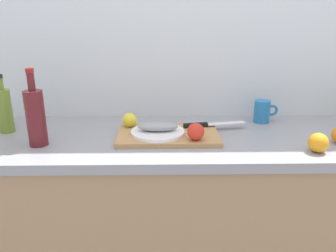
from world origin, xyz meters
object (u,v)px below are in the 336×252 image
at_px(cutting_board, 168,135).
at_px(lemon_0, 130,120).
at_px(coffee_mug_0, 262,111).
at_px(white_plate, 158,132).
at_px(fish_fillet, 158,127).
at_px(chef_knife, 207,124).
at_px(olive_oil_bottle, 4,109).
at_px(orange_0, 318,143).
at_px(wine_bottle, 36,116).

height_order(cutting_board, lemon_0, lemon_0).
height_order(cutting_board, coffee_mug_0, coffee_mug_0).
height_order(cutting_board, white_plate, white_plate).
relative_size(fish_fillet, lemon_0, 2.72).
height_order(chef_knife, olive_oil_bottle, olive_oil_bottle).
relative_size(cutting_board, white_plate, 1.89).
bearing_deg(white_plate, cutting_board, 19.67).
xyz_separation_m(lemon_0, orange_0, (0.74, -0.26, -0.01)).
xyz_separation_m(fish_fillet, olive_oil_bottle, (-0.68, 0.10, 0.05)).
distance_m(cutting_board, orange_0, 0.60).
bearing_deg(wine_bottle, coffee_mug_0, 16.20).
xyz_separation_m(white_plate, orange_0, (0.61, -0.16, 0.01)).
height_order(white_plate, orange_0, orange_0).
height_order(lemon_0, olive_oil_bottle, olive_oil_bottle).
relative_size(fish_fillet, coffee_mug_0, 1.47).
distance_m(chef_knife, coffee_mug_0, 0.31).
bearing_deg(cutting_board, white_plate, -160.33).
relative_size(chef_knife, olive_oil_bottle, 1.12).
bearing_deg(fish_fillet, wine_bottle, -172.08).
bearing_deg(fish_fillet, white_plate, 90.00).
bearing_deg(orange_0, wine_bottle, 175.15).
xyz_separation_m(olive_oil_bottle, wine_bottle, (0.20, -0.16, 0.02)).
relative_size(chef_knife, orange_0, 3.85).
distance_m(cutting_board, coffee_mug_0, 0.51).
xyz_separation_m(lemon_0, coffee_mug_0, (0.64, 0.12, 0.00)).
relative_size(lemon_0, coffee_mug_0, 0.54).
height_order(lemon_0, orange_0, lemon_0).
bearing_deg(fish_fillet, olive_oil_bottle, 171.79).
bearing_deg(lemon_0, wine_bottle, -154.60).
xyz_separation_m(wine_bottle, coffee_mug_0, (0.99, 0.29, -0.07)).
bearing_deg(orange_0, chef_knife, 146.62).
bearing_deg(coffee_mug_0, cutting_board, -156.26).
height_order(fish_fillet, lemon_0, lemon_0).
bearing_deg(lemon_0, chef_knife, -0.35).
distance_m(fish_fillet, lemon_0, 0.16).
height_order(lemon_0, wine_bottle, wine_bottle).
xyz_separation_m(olive_oil_bottle, coffee_mug_0, (1.19, 0.12, -0.05)).
xyz_separation_m(cutting_board, fish_fillet, (-0.04, -0.02, 0.04)).
height_order(fish_fillet, chef_knife, fish_fillet).
height_order(white_plate, chef_knife, chef_knife).
distance_m(cutting_board, white_plate, 0.05).
xyz_separation_m(fish_fillet, orange_0, (0.61, -0.16, -0.02)).
distance_m(chef_knife, lemon_0, 0.35).
distance_m(lemon_0, orange_0, 0.79).
bearing_deg(coffee_mug_0, fish_fillet, -156.60).
xyz_separation_m(fish_fillet, wine_bottle, (-0.48, -0.07, 0.07)).
bearing_deg(white_plate, chef_knife, 23.85).
bearing_deg(wine_bottle, white_plate, 7.92).
height_order(chef_knife, coffee_mug_0, coffee_mug_0).
height_order(white_plate, coffee_mug_0, coffee_mug_0).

